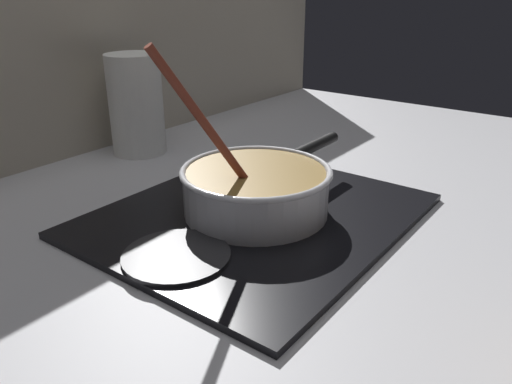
% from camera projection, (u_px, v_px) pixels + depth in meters
% --- Properties ---
extents(ground, '(2.40, 1.60, 0.04)m').
position_uv_depth(ground, '(319.00, 311.00, 0.68)').
color(ground, '#B7B7BC').
extents(hob_plate, '(0.56, 0.48, 0.01)m').
position_uv_depth(hob_plate, '(256.00, 215.00, 0.90)').
color(hob_plate, black).
rests_on(hob_plate, ground).
extents(burner_ring, '(0.20, 0.20, 0.01)m').
position_uv_depth(burner_ring, '(256.00, 210.00, 0.90)').
color(burner_ring, '#592D0C').
rests_on(burner_ring, hob_plate).
extents(spare_burner, '(0.16, 0.16, 0.01)m').
position_uv_depth(spare_burner, '(176.00, 256.00, 0.75)').
color(spare_burner, '#262628').
rests_on(spare_burner, hob_plate).
extents(cooking_pan, '(0.46, 0.27, 0.31)m').
position_uv_depth(cooking_pan, '(256.00, 189.00, 0.88)').
color(cooking_pan, silver).
rests_on(cooking_pan, hob_plate).
extents(paper_towel_roll, '(0.13, 0.13, 0.24)m').
position_uv_depth(paper_towel_roll, '(136.00, 105.00, 1.21)').
color(paper_towel_roll, white).
rests_on(paper_towel_roll, ground).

